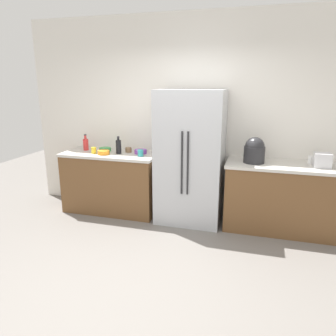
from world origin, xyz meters
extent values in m
plane|color=slate|center=(0.00, 0.00, 0.00)|extent=(10.53, 10.53, 0.00)
cube|color=silver|center=(0.00, 1.87, 1.47)|extent=(5.27, 0.10, 2.94)
cube|color=brown|center=(-1.19, 1.49, 0.45)|extent=(1.45, 0.64, 0.89)
cube|color=beige|center=(-1.19, 1.49, 0.91)|extent=(1.48, 0.67, 0.04)
cube|color=brown|center=(1.36, 1.49, 0.45)|extent=(1.54, 0.64, 0.89)
cube|color=beige|center=(1.36, 1.49, 0.91)|extent=(1.57, 0.67, 0.04)
cube|color=#B7BABF|center=(0.06, 1.46, 0.94)|extent=(0.92, 0.67, 1.89)
cylinder|color=#262628|center=(0.02, 1.11, 0.94)|extent=(0.02, 0.02, 0.85)
cylinder|color=#262628|center=(0.10, 1.11, 0.94)|extent=(0.02, 0.02, 0.85)
cube|color=silver|center=(1.77, 1.44, 1.02)|extent=(0.20, 0.18, 0.18)
cylinder|color=#262628|center=(0.93, 1.45, 1.04)|extent=(0.28, 0.28, 0.22)
sphere|color=#262628|center=(0.93, 1.45, 1.15)|extent=(0.26, 0.26, 0.26)
cylinder|color=black|center=(-1.05, 1.47, 1.04)|extent=(0.08, 0.08, 0.20)
cylinder|color=black|center=(-1.05, 1.47, 1.16)|extent=(0.03, 0.03, 0.04)
cylinder|color=#333338|center=(-1.05, 1.47, 1.19)|extent=(0.04, 0.04, 0.02)
cylinder|color=red|center=(-1.65, 1.57, 1.02)|extent=(0.08, 0.08, 0.18)
cylinder|color=red|center=(-1.65, 1.57, 1.14)|extent=(0.04, 0.04, 0.06)
cylinder|color=#333338|center=(-1.65, 1.57, 1.18)|extent=(0.04, 0.04, 0.02)
cylinder|color=teal|center=(-0.66, 1.39, 0.98)|extent=(0.08, 0.08, 0.10)
cylinder|color=brown|center=(-0.94, 1.60, 0.97)|extent=(0.09, 0.09, 0.07)
cylinder|color=white|center=(1.66, 1.60, 0.99)|extent=(0.07, 0.07, 0.11)
cylinder|color=yellow|center=(-1.41, 1.38, 0.98)|extent=(0.07, 0.07, 0.10)
cylinder|color=green|center=(-1.33, 1.59, 0.96)|extent=(0.18, 0.18, 0.05)
cylinder|color=purple|center=(-0.73, 1.57, 0.96)|extent=(0.19, 0.19, 0.06)
cylinder|color=orange|center=(-1.24, 1.36, 0.96)|extent=(0.18, 0.18, 0.06)
camera|label=1|loc=(0.97, -2.86, 1.97)|focal=34.08mm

